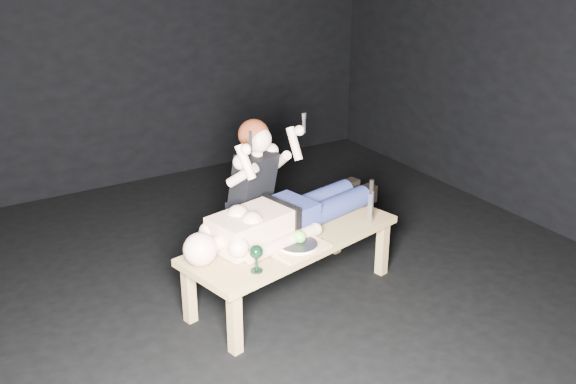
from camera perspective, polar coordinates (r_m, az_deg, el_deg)
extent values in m
plane|color=black|center=(4.56, -1.84, -8.81)|extent=(5.00, 5.00, 0.00)
plane|color=black|center=(6.25, -13.75, 13.99)|extent=(5.00, 0.00, 5.00)
cube|color=#A78549|center=(4.42, 0.34, -6.51)|extent=(1.60, 0.88, 0.45)
cube|color=tan|center=(4.14, 0.89, -4.89)|extent=(0.41, 0.33, 0.02)
cylinder|color=white|center=(4.13, 0.89, -4.65)|extent=(0.28, 0.28, 0.02)
sphere|color=#509A2C|center=(4.13, 1.05, -3.94)|extent=(0.08, 0.08, 0.08)
cube|color=#B2B2B7|center=(4.00, -1.12, -6.13)|extent=(0.02, 0.16, 0.01)
cube|color=#B2B2B7|center=(4.24, 2.46, -4.34)|extent=(0.07, 0.16, 0.01)
cube|color=#B2B2B7|center=(4.28, 1.98, -4.07)|extent=(0.14, 0.11, 0.01)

